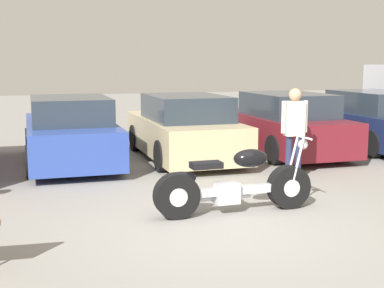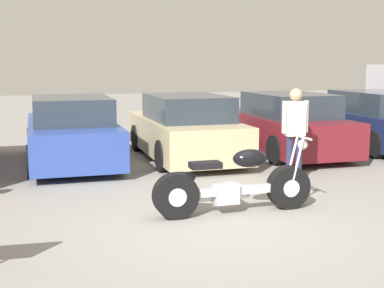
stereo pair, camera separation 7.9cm
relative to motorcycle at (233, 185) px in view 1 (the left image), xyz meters
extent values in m
plane|color=gray|center=(-0.36, -0.59, -0.42)|extent=(60.00, 60.00, 0.00)
cylinder|color=black|center=(0.91, 0.01, -0.10)|extent=(0.65, 0.21, 0.65)
cylinder|color=silver|center=(0.91, 0.01, -0.10)|extent=(0.26, 0.22, 0.26)
cylinder|color=black|center=(-0.85, -0.02, -0.10)|extent=(0.65, 0.21, 0.65)
cylinder|color=silver|center=(-0.85, -0.02, -0.10)|extent=(0.26, 0.22, 0.26)
cube|color=silver|center=(0.03, 0.00, -0.08)|extent=(1.34, 0.13, 0.12)
cube|color=silver|center=(-0.09, -0.01, -0.11)|extent=(0.34, 0.25, 0.30)
ellipsoid|color=black|center=(0.27, 0.00, 0.38)|extent=(0.53, 0.32, 0.27)
cube|color=black|center=(-0.41, -0.01, 0.32)|extent=(0.44, 0.25, 0.09)
ellipsoid|color=black|center=(-0.80, -0.02, 0.15)|extent=(0.48, 0.21, 0.20)
cylinder|color=silver|center=(1.00, -0.08, 0.28)|extent=(0.22, 0.04, 0.76)
cylinder|color=silver|center=(0.99, 0.10, 0.28)|extent=(0.22, 0.04, 0.76)
cylinder|color=silver|center=(1.09, 0.01, 0.66)|extent=(0.04, 0.62, 0.03)
sphere|color=silver|center=(1.13, 0.02, 0.54)|extent=(0.15, 0.15, 0.15)
cylinder|color=silver|center=(-0.34, 0.13, -0.21)|extent=(1.34, 0.10, 0.08)
cube|color=#2D479E|center=(-1.94, 4.66, 0.11)|extent=(1.78, 4.34, 0.77)
cube|color=#28333D|center=(-1.94, 4.40, 0.76)|extent=(1.56, 2.25, 0.54)
cylinder|color=black|center=(-2.77, 6.00, -0.10)|extent=(0.20, 0.64, 0.64)
cylinder|color=black|center=(-1.11, 6.00, -0.10)|extent=(0.20, 0.64, 0.64)
cylinder|color=black|center=(-2.77, 3.31, -0.10)|extent=(0.20, 0.64, 0.64)
cylinder|color=black|center=(-1.11, 3.31, -0.10)|extent=(0.20, 0.64, 0.64)
cube|color=#C6B284|center=(0.56, 4.51, 0.11)|extent=(1.78, 4.34, 0.77)
cube|color=#28333D|center=(0.56, 4.25, 0.76)|extent=(1.56, 2.25, 0.54)
cylinder|color=black|center=(-0.27, 5.86, -0.10)|extent=(0.20, 0.64, 0.64)
cylinder|color=black|center=(1.39, 5.86, -0.10)|extent=(0.20, 0.64, 0.64)
cylinder|color=black|center=(-0.27, 3.17, -0.10)|extent=(0.20, 0.64, 0.64)
cylinder|color=black|center=(1.39, 3.17, -0.10)|extent=(0.20, 0.64, 0.64)
cube|color=maroon|center=(3.05, 4.52, 0.11)|extent=(1.78, 4.34, 0.77)
cube|color=#28333D|center=(3.05, 4.26, 0.76)|extent=(1.56, 2.25, 0.54)
cylinder|color=black|center=(2.22, 5.87, -0.10)|extent=(0.20, 0.64, 0.64)
cylinder|color=black|center=(3.88, 5.87, -0.10)|extent=(0.20, 0.64, 0.64)
cylinder|color=black|center=(2.22, 3.18, -0.10)|extent=(0.20, 0.64, 0.64)
cylinder|color=black|center=(3.88, 3.18, -0.10)|extent=(0.20, 0.64, 0.64)
cube|color=#19234C|center=(5.55, 4.60, 0.11)|extent=(1.78, 4.34, 0.77)
cube|color=#28333D|center=(5.55, 4.34, 0.76)|extent=(1.56, 2.25, 0.54)
cylinder|color=black|center=(4.72, 5.95, -0.10)|extent=(0.20, 0.64, 0.64)
cylinder|color=black|center=(6.38, 5.95, -0.10)|extent=(0.20, 0.64, 0.64)
cylinder|color=black|center=(4.72, 3.26, -0.10)|extent=(0.20, 0.64, 0.64)
cylinder|color=black|center=(7.18, 6.50, 0.05)|extent=(0.24, 0.93, 0.93)
cylinder|color=#232847|center=(1.74, 1.64, 0.00)|extent=(0.12, 0.12, 0.84)
cylinder|color=#232847|center=(1.93, 1.64, 0.00)|extent=(0.12, 0.12, 0.84)
cube|color=silver|center=(1.84, 1.64, 0.74)|extent=(0.34, 0.20, 0.63)
cylinder|color=silver|center=(1.62, 1.64, 0.77)|extent=(0.08, 0.08, 0.58)
cylinder|color=silver|center=(2.06, 1.64, 0.77)|extent=(0.08, 0.08, 0.58)
sphere|color=tan|center=(1.84, 1.64, 1.17)|extent=(0.23, 0.23, 0.23)
camera|label=1|loc=(-2.79, -7.03, 1.76)|focal=50.00mm
camera|label=2|loc=(-2.71, -7.05, 1.76)|focal=50.00mm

